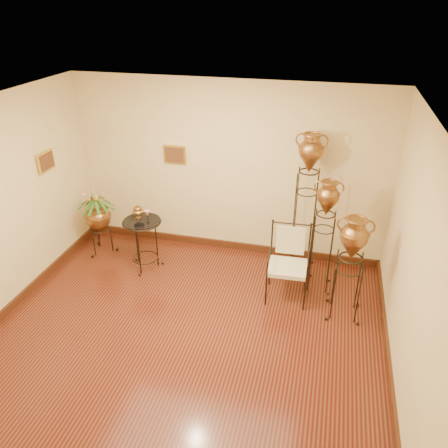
% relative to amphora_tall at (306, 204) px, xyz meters
% --- Properties ---
extents(ground, '(5.00, 5.00, 0.00)m').
position_rel_amphora_tall_xyz_m(ground, '(-1.27, -2.15, -1.13)').
color(ground, '#582914').
rests_on(ground, ground).
extents(room_shell, '(5.02, 5.02, 2.81)m').
position_rel_amphora_tall_xyz_m(room_shell, '(-1.28, -2.14, 0.60)').
color(room_shell, '#D5B789').
rests_on(room_shell, ground).
extents(amphora_tall, '(0.58, 0.58, 2.21)m').
position_rel_amphora_tall_xyz_m(amphora_tall, '(0.00, 0.00, 0.00)').
color(amphora_tall, black).
rests_on(amphora_tall, ground).
extents(amphora_mid, '(0.40, 0.40, 1.71)m').
position_rel_amphora_tall_xyz_m(amphora_mid, '(0.30, -0.43, -0.26)').
color(amphora_mid, black).
rests_on(amphora_mid, ground).
extents(amphora_short, '(0.50, 0.50, 1.48)m').
position_rel_amphora_tall_xyz_m(amphora_short, '(0.67, -0.96, -0.39)').
color(amphora_short, black).
rests_on(amphora_short, ground).
extents(planter_urn, '(0.84, 0.84, 1.23)m').
position_rel_amphora_tall_xyz_m(planter_urn, '(-3.28, -0.29, -0.44)').
color(planter_urn, black).
rests_on(planter_urn, ground).
extents(armchair, '(0.63, 0.59, 1.08)m').
position_rel_amphora_tall_xyz_m(armchair, '(-0.13, -0.79, -0.59)').
color(armchair, black).
rests_on(armchair, ground).
extents(side_table, '(0.65, 0.65, 1.05)m').
position_rel_amphora_tall_xyz_m(side_table, '(-2.38, -0.57, -0.69)').
color(side_table, black).
rests_on(side_table, ground).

